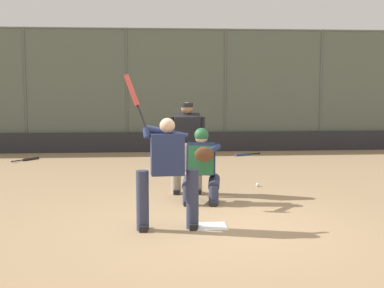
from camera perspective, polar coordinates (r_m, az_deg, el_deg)
name	(u,v)px	position (r m, az deg, el deg)	size (l,w,h in m)	color
ground_plane	(211,227)	(7.50, 2.03, -8.81)	(160.00, 160.00, 0.00)	#9E7F5B
home_plate_marker	(211,226)	(7.50, 2.03, -8.76)	(0.43, 0.43, 0.01)	white
backstop_fence	(176,87)	(16.02, -1.68, 6.06)	(20.69, 0.08, 3.66)	#515651
padding_wall	(177,142)	(16.01, -1.64, 0.22)	(20.19, 0.18, 0.57)	#28282D
bleachers_beyond	(261,128)	(18.98, 7.39, 1.70)	(14.42, 2.50, 1.48)	slate
batter_at_plate	(167,169)	(7.21, -2.72, -2.70)	(1.02, 0.60, 2.11)	#2D334C
catcher_behind_plate	(201,164)	(8.87, 0.99, -2.20)	(0.68, 0.83, 1.25)	#2D334C
umpire_home	(187,145)	(9.59, -0.55, -0.12)	(0.68, 0.41, 1.66)	gray
spare_bat_near_backstop	(245,154)	(15.15, 5.63, -1.11)	(0.78, 0.40, 0.07)	black
spare_bat_by_padding	(29,159)	(14.75, -17.00, -1.55)	(0.58, 0.74, 0.07)	black
baseball_loose	(258,185)	(10.49, 7.03, -4.34)	(0.07, 0.07, 0.07)	white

